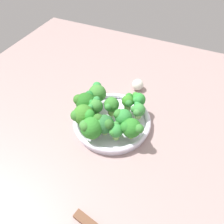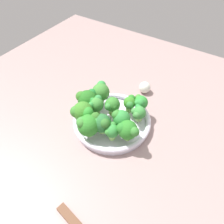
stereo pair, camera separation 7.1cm
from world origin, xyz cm
name	(u,v)px [view 2 (the right image)]	position (x,y,z in cm)	size (l,w,h in cm)	color
ground_plane	(102,128)	(0.00, 0.00, -1.25)	(130.00, 130.00, 2.50)	gray
bowl	(112,121)	(-2.39, 2.40, 1.60)	(26.12, 26.12, 3.14)	white
broccoli_floret_0	(88,125)	(6.95, -0.12, 7.39)	(6.83, 6.93, 7.43)	#93D36D
broccoli_floret_1	(101,92)	(-7.33, -5.36, 7.50)	(6.81, 6.13, 7.40)	#7AB053
broccoli_floret_2	(121,118)	(-0.52, 6.81, 7.50)	(5.39, 5.78, 7.13)	#79BA50
broccoli_floret_3	(140,103)	(-10.57, 8.37, 6.81)	(5.28, 5.07, 6.28)	#85BD5F
broccoli_floret_4	(83,112)	(3.73, -4.58, 7.55)	(6.59, 7.50, 7.64)	#91CF74
broccoli_floret_5	(101,123)	(4.25, 2.60, 7.56)	(5.85, 6.82, 7.25)	#9EC76C
broccoli_floret_6	(112,105)	(-4.03, 1.44, 7.26)	(5.77, 4.99, 6.83)	#86C24E
broccoli_floret_7	(96,104)	(-1.41, -3.19, 7.54)	(5.76, 5.27, 6.87)	#88BB56
broccoli_floret_8	(130,103)	(-8.43, 5.56, 6.88)	(5.30, 4.13, 5.96)	#76B251
broccoli_floret_9	(138,113)	(-6.60, 9.77, 6.30)	(5.34, 4.75, 5.36)	#93C66A
broccoli_floret_10	(87,99)	(-1.92, -7.07, 7.36)	(7.46, 7.32, 7.44)	#7FC250
broccoli_floret_11	(127,130)	(2.30, 10.78, 7.43)	(5.94, 6.94, 7.13)	#93D060
broccoli_floret_12	(112,131)	(4.41, 6.76, 6.58)	(4.78, 4.19, 5.60)	#93CA64
garlic_bulb	(145,87)	(-23.44, 4.01, 2.24)	(4.48, 4.48, 4.48)	silver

